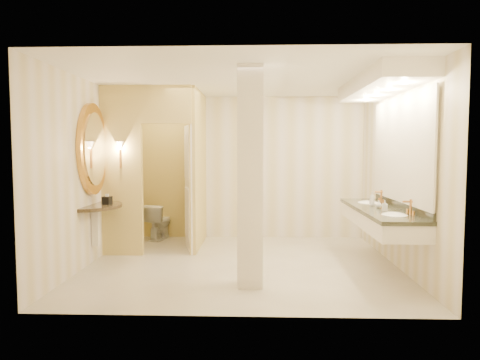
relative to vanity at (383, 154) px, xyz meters
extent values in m
plane|color=beige|center=(-1.98, 0.20, -1.63)|extent=(4.50, 4.50, 0.00)
plane|color=white|center=(-1.98, 0.20, 1.07)|extent=(4.50, 4.50, 0.00)
cube|color=silver|center=(-1.98, 2.20, -0.28)|extent=(4.50, 0.02, 2.70)
cube|color=silver|center=(-1.98, -1.80, -0.28)|extent=(4.50, 0.02, 2.70)
cube|color=silver|center=(-4.23, 0.20, -0.28)|extent=(0.02, 4.00, 2.70)
cube|color=silver|center=(0.27, 0.20, -0.28)|extent=(0.02, 4.00, 2.70)
cube|color=#EFDA7D|center=(-2.78, 1.45, -0.28)|extent=(0.10, 1.50, 2.70)
cube|color=#EFDA7D|center=(-3.90, 0.70, -0.28)|extent=(0.65, 0.10, 2.70)
cube|color=#EFDA7D|center=(-3.18, 0.70, 0.77)|extent=(0.80, 0.10, 0.60)
cube|color=white|center=(-2.89, 1.09, -0.58)|extent=(0.27, 0.78, 2.10)
cylinder|color=#B37639|center=(-3.90, 0.63, -0.08)|extent=(0.03, 0.03, 0.30)
cone|color=white|center=(-3.90, 0.63, 0.12)|extent=(0.14, 0.14, 0.14)
cube|color=white|center=(-0.03, 0.00, -0.90)|extent=(0.60, 2.31, 0.24)
cube|color=black|center=(-0.03, 0.00, -0.78)|extent=(0.64, 2.35, 0.05)
cube|color=black|center=(0.25, 0.00, -0.71)|extent=(0.03, 2.31, 0.10)
ellipsoid|color=white|center=(-0.03, -0.63, -0.80)|extent=(0.40, 0.44, 0.15)
cylinder|color=#B37639|center=(0.17, -0.63, -0.67)|extent=(0.03, 0.03, 0.22)
ellipsoid|color=white|center=(-0.03, 0.63, -0.80)|extent=(0.40, 0.44, 0.15)
cylinder|color=#B37639|center=(0.17, 0.63, -0.67)|extent=(0.03, 0.03, 0.22)
cube|color=white|center=(0.25, 0.00, 0.07)|extent=(0.03, 2.31, 1.40)
cube|color=white|center=(-0.03, 0.00, 0.96)|extent=(0.75, 2.51, 0.22)
cylinder|color=black|center=(-4.21, 0.24, -0.78)|extent=(1.04, 1.04, 0.05)
cube|color=white|center=(-4.17, 0.24, -1.08)|extent=(0.10, 0.10, 0.60)
cylinder|color=gold|center=(-4.19, 0.24, 0.07)|extent=(0.07, 1.04, 1.04)
cylinder|color=white|center=(-4.15, 0.24, 0.07)|extent=(0.02, 0.83, 0.83)
cube|color=white|center=(-1.84, -0.80, -0.28)|extent=(0.31, 0.31, 2.70)
cube|color=black|center=(-4.00, 0.26, -0.69)|extent=(0.14, 0.14, 0.12)
imported|color=white|center=(-3.61, 1.95, -1.29)|extent=(0.51, 0.72, 0.67)
imported|color=beige|center=(-0.05, -0.29, -0.68)|extent=(0.07, 0.07, 0.14)
imported|color=silver|center=(-0.05, 0.00, -0.70)|extent=(0.10, 0.10, 0.11)
imported|color=#C6B28C|center=(-0.09, 0.20, -0.65)|extent=(0.08, 0.08, 0.21)
camera|label=1|loc=(-1.79, -6.02, 0.06)|focal=32.00mm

